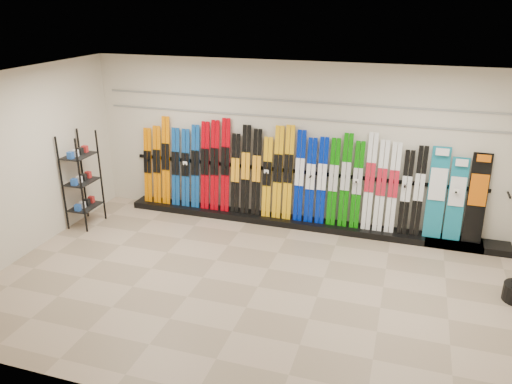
% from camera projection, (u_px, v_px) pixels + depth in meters
% --- Properties ---
extents(floor, '(8.00, 8.00, 0.00)m').
position_uv_depth(floor, '(258.00, 287.00, 7.40)').
color(floor, gray).
rests_on(floor, ground).
extents(back_wall, '(8.00, 0.00, 8.00)m').
position_uv_depth(back_wall, '(299.00, 145.00, 9.08)').
color(back_wall, beige).
rests_on(back_wall, floor).
extents(left_wall, '(0.00, 5.00, 5.00)m').
position_uv_depth(left_wall, '(20.00, 165.00, 7.98)').
color(left_wall, beige).
rests_on(left_wall, floor).
extents(ceiling, '(8.00, 8.00, 0.00)m').
position_uv_depth(ceiling, '(258.00, 83.00, 6.31)').
color(ceiling, silver).
rests_on(ceiling, back_wall).
extents(ski_rack_base, '(8.00, 0.40, 0.12)m').
position_uv_depth(ski_rack_base, '(306.00, 223.00, 9.34)').
color(ski_rack_base, black).
rests_on(ski_rack_base, floor).
extents(skis, '(5.37, 0.23, 1.80)m').
position_uv_depth(skis, '(272.00, 175.00, 9.25)').
color(skis, orange).
rests_on(skis, ski_rack_base).
extents(snowboards, '(0.95, 0.24, 1.58)m').
position_uv_depth(snowboards, '(456.00, 197.00, 8.40)').
color(snowboards, '#14728C').
rests_on(snowboards, ski_rack_base).
extents(accessory_rack, '(0.40, 0.60, 1.76)m').
position_uv_depth(accessory_rack, '(82.00, 180.00, 9.15)').
color(accessory_rack, black).
rests_on(accessory_rack, floor).
extents(slatwall_rail_0, '(7.60, 0.02, 0.03)m').
position_uv_depth(slatwall_rail_0, '(300.00, 118.00, 8.88)').
color(slatwall_rail_0, gray).
rests_on(slatwall_rail_0, back_wall).
extents(slatwall_rail_1, '(7.60, 0.02, 0.03)m').
position_uv_depth(slatwall_rail_1, '(300.00, 102.00, 8.77)').
color(slatwall_rail_1, gray).
rests_on(slatwall_rail_1, back_wall).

